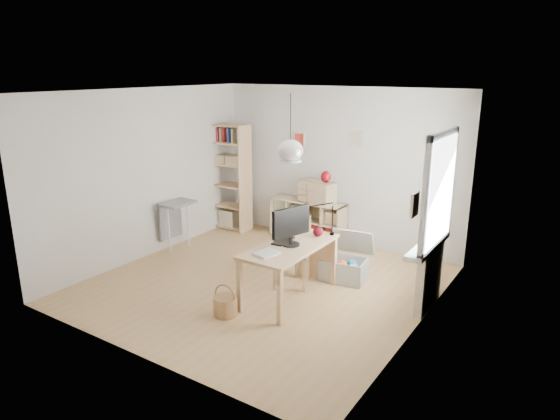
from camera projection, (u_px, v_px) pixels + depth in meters
The scene contains 20 objects.
ground at pixel (263, 284), 7.16m from camera, with size 4.50×4.50×0.00m, color tan.
room_shell at pixel (290, 150), 6.20m from camera, with size 4.50×4.50×4.50m.
window_unit at pixel (440, 191), 6.05m from camera, with size 0.07×1.16×1.46m.
radiator at pixel (429, 278), 6.38m from camera, with size 0.10×0.80×0.80m, color white.
windowsill at pixel (428, 246), 6.29m from camera, with size 0.22×1.20×0.06m, color white.
desk at pixel (290, 252), 6.57m from camera, with size 0.70×1.50×0.75m.
cube_shelf at pixel (308, 222), 9.00m from camera, with size 1.40×0.38×0.72m.
tall_bookshelf at pixel (229, 173), 9.38m from camera, with size 0.80×0.38×2.00m.
side_table at pixel (175, 212), 8.33m from camera, with size 0.40×0.55×0.85m.
chair at pixel (292, 247), 7.05m from camera, with size 0.63×0.63×0.98m.
wicker_basket at pixel (225, 305), 6.23m from camera, with size 0.30×0.30×0.42m.
storage_chest at pixel (346, 264), 7.30m from camera, with size 0.71×0.79×0.67m.
monitor at pixel (291, 224), 6.46m from camera, with size 0.23×0.58×0.51m.
keyboard at pixel (283, 241), 6.68m from camera, with size 0.15×0.40×0.02m, color black.
task_lamp at pixel (318, 213), 6.92m from camera, with size 0.42×0.15×0.44m.
yarn_ball at pixel (318, 232), 6.85m from camera, with size 0.14×0.14×0.14m, color #530B18.
paper_tray at pixel (267, 253), 6.21m from camera, with size 0.23×0.29×0.03m, color white.
drawer_chest at pixel (317, 192), 8.70m from camera, with size 0.65×0.30×0.37m, color #CDAF87.
red_vase at pixel (326, 177), 8.53m from camera, with size 0.17×0.17×0.21m, color maroon.
potted_plant at pixel (432, 227), 6.38m from camera, with size 0.31×0.27×0.35m, color #2F5B22.
Camera 1 is at (3.82, -5.38, 3.00)m, focal length 32.00 mm.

